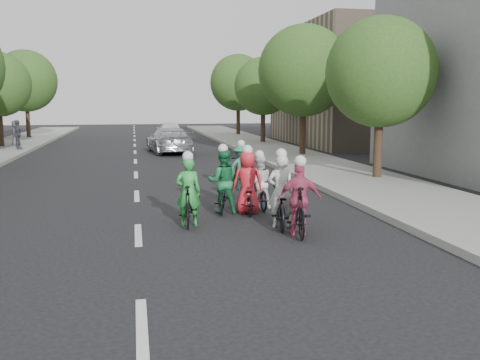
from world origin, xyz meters
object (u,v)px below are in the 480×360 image
object	(u,v)px
cyclist_4	(241,170)
spectator_2	(16,133)
cyclist_3	(280,201)
spectator_1	(18,135)
follow_car_lead	(169,140)
cyclist_1	(188,200)
cyclist_2	(299,205)
cyclist_0	(247,189)
cyclist_6	(223,187)
follow_car_trail	(169,131)
cyclist_5	(259,188)

from	to	relation	value
cyclist_4	spectator_2	distance (m)	21.18
cyclist_3	spectator_1	distance (m)	23.51
cyclist_4	spectator_1	world-z (taller)	spectator_1
cyclist_4	follow_car_lead	distance (m)	13.51
cyclist_1	follow_car_lead	xyz separation A→B (m)	(0.74, 18.34, 0.12)
spectator_2	cyclist_2	bearing A→B (deg)	-161.13
cyclist_1	cyclist_0	bearing A→B (deg)	-140.42
cyclist_2	spectator_2	distance (m)	26.83
cyclist_3	spectator_2	size ratio (longest dim) A/B	1.24
spectator_2	spectator_1	bearing A→B (deg)	-170.93
cyclist_3	follow_car_lead	xyz separation A→B (m)	(-1.36, 18.89, 0.13)
cyclist_0	cyclist_3	size ratio (longest dim) A/B	0.90
cyclist_3	spectator_2	world-z (taller)	cyclist_3
cyclist_2	cyclist_3	size ratio (longest dim) A/B	0.95
cyclist_3	cyclist_6	bearing A→B (deg)	-48.88
cyclist_3	cyclist_4	world-z (taller)	cyclist_3
cyclist_3	follow_car_trail	xyz separation A→B (m)	(-0.70, 29.04, 0.13)
cyclist_6	spectator_2	distance (m)	23.90
cyclist_0	follow_car_trail	size ratio (longest dim) A/B	0.42
cyclist_5	spectator_2	xyz separation A→B (m)	(-10.61, 21.49, 0.39)
cyclist_1	spectator_1	size ratio (longest dim) A/B	1.04
spectator_1	spectator_2	size ratio (longest dim) A/B	1.06
cyclist_5	spectator_2	world-z (taller)	spectator_2
follow_car_trail	cyclist_6	bearing A→B (deg)	86.66
spectator_1	follow_car_lead	bearing A→B (deg)	-122.99
spectator_2	cyclist_4	bearing A→B (deg)	-154.34
follow_car_lead	follow_car_trail	xyz separation A→B (m)	(0.67, 10.15, 0.00)
spectator_2	cyclist_5	bearing A→B (deg)	-158.57
spectator_2	cyclist_6	bearing A→B (deg)	-161.32
cyclist_5	spectator_2	distance (m)	23.97
cyclist_5	cyclist_0	bearing A→B (deg)	51.47
cyclist_0	cyclist_5	distance (m)	0.74
cyclist_3	cyclist_4	bearing A→B (deg)	-80.81
cyclist_0	cyclist_6	distance (m)	0.64
follow_car_trail	spectator_2	size ratio (longest dim) A/B	2.66
follow_car_trail	spectator_2	world-z (taller)	spectator_2
cyclist_4	follow_car_trail	bearing A→B (deg)	-88.39
cyclist_2	follow_car_lead	world-z (taller)	cyclist_2
cyclist_4	cyclist_5	size ratio (longest dim) A/B	1.07
spectator_2	follow_car_lead	bearing A→B (deg)	-122.44
cyclist_4	spectator_2	world-z (taller)	spectator_2
cyclist_4	follow_car_trail	xyz separation A→B (m)	(-0.85, 23.57, 0.08)
cyclist_2	cyclist_4	size ratio (longest dim) A/B	1.05
cyclist_0	cyclist_5	xyz separation A→B (m)	(0.45, 0.58, -0.06)
cyclist_6	follow_car_trail	distance (m)	27.24
cyclist_5	follow_car_trail	world-z (taller)	cyclist_5
cyclist_6	spectator_1	bearing A→B (deg)	-53.46
cyclist_2	cyclist_4	bearing A→B (deg)	-80.68
cyclist_3	cyclist_5	size ratio (longest dim) A/B	1.18
cyclist_0	cyclist_5	bearing A→B (deg)	-123.95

